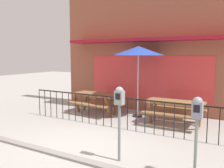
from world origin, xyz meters
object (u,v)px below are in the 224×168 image
object	(u,v)px
picnic_table_left	(96,98)
picnic_table_right	(175,106)
parking_meter_near	(119,104)
parking_meter_far	(197,116)
patio_umbrella	(138,51)

from	to	relation	value
picnic_table_left	picnic_table_right	bearing A→B (deg)	-1.05
parking_meter_near	picnic_table_left	bearing A→B (deg)	130.04
picnic_table_right	parking_meter_far	size ratio (longest dim) A/B	1.21
picnic_table_right	patio_umbrella	bearing A→B (deg)	164.59
patio_umbrella	picnic_table_right	bearing A→B (deg)	-15.41
parking_meter_far	picnic_table_right	bearing A→B (deg)	111.25
picnic_table_right	parking_meter_far	distance (m)	3.47
picnic_table_right	parking_meter_near	bearing A→B (deg)	-95.20
picnic_table_right	patio_umbrella	size ratio (longest dim) A/B	0.71
picnic_table_left	parking_meter_near	bearing A→B (deg)	-49.96
picnic_table_left	patio_umbrella	world-z (taller)	patio_umbrella
picnic_table_right	parking_meter_near	distance (m)	3.29
patio_umbrella	parking_meter_far	xyz separation A→B (m)	(2.70, -3.60, -1.20)
picnic_table_left	parking_meter_near	world-z (taller)	parking_meter_near
patio_umbrella	parking_meter_far	distance (m)	4.66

